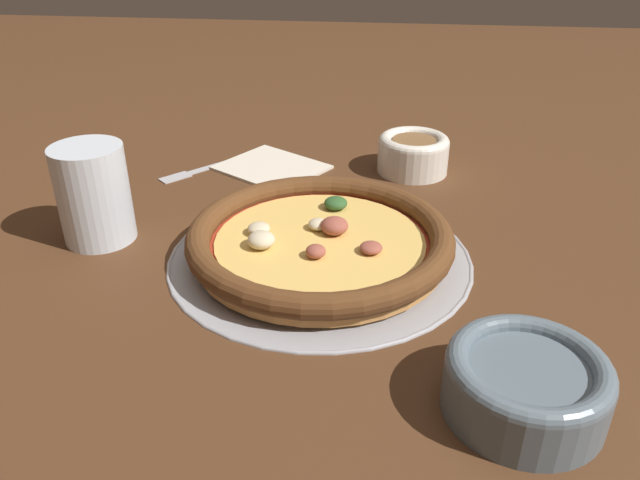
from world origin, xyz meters
TOP-DOWN VIEW (x-y plane):
  - ground_plane at (0.00, 0.00)m, footprint 3.00×3.00m
  - pizza_tray at (0.00, 0.00)m, footprint 0.35×0.35m
  - pizza at (-0.00, 0.00)m, footprint 0.30×0.30m
  - bowl_near at (0.19, -0.22)m, footprint 0.13×0.13m
  - bowl_far at (0.11, 0.27)m, footprint 0.10×0.10m
  - drinking_cup at (-0.27, 0.02)m, footprint 0.08×0.08m
  - napkin at (-0.10, 0.25)m, footprint 0.19×0.18m
  - fork at (-0.20, 0.25)m, footprint 0.14×0.16m

SIDE VIEW (x-z plane):
  - ground_plane at x=0.00m, z-range 0.00..0.00m
  - fork at x=-0.20m, z-range 0.00..0.00m
  - pizza_tray at x=0.00m, z-range 0.00..0.01m
  - napkin at x=-0.10m, z-range 0.00..0.01m
  - pizza at x=0.00m, z-range 0.01..0.04m
  - bowl_near at x=0.19m, z-range 0.00..0.05m
  - bowl_far at x=0.11m, z-range 0.00..0.06m
  - drinking_cup at x=-0.27m, z-range 0.00..0.12m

